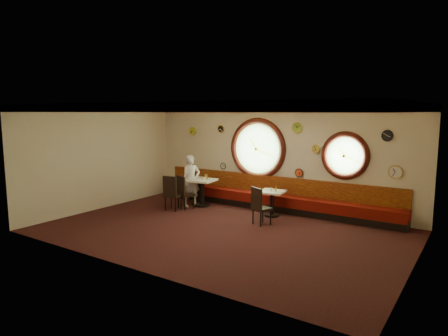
# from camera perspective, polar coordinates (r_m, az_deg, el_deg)

# --- Properties ---
(floor) EXTENTS (9.00, 6.00, 0.00)m
(floor) POSITION_cam_1_polar(r_m,az_deg,el_deg) (10.33, -0.45, -8.98)
(floor) COLOR black
(floor) RESTS_ON ground
(ceiling) EXTENTS (9.00, 6.00, 0.02)m
(ceiling) POSITION_cam_1_polar(r_m,az_deg,el_deg) (9.88, -0.47, 9.06)
(ceiling) COLOR gold
(ceiling) RESTS_ON wall_back
(wall_back) EXTENTS (9.00, 0.02, 3.20)m
(wall_back) POSITION_cam_1_polar(r_m,az_deg,el_deg) (12.56, 7.24, 1.47)
(wall_back) COLOR beige
(wall_back) RESTS_ON floor
(wall_front) EXTENTS (9.00, 0.02, 3.20)m
(wall_front) POSITION_cam_1_polar(r_m,az_deg,el_deg) (7.72, -13.07, -2.83)
(wall_front) COLOR beige
(wall_front) RESTS_ON floor
(wall_left) EXTENTS (0.02, 6.00, 3.20)m
(wall_left) POSITION_cam_1_polar(r_m,az_deg,el_deg) (13.03, -17.09, 1.42)
(wall_left) COLOR beige
(wall_left) RESTS_ON floor
(wall_right) EXTENTS (0.02, 6.00, 3.20)m
(wall_right) POSITION_cam_1_polar(r_m,az_deg,el_deg) (8.37, 26.02, -2.61)
(wall_right) COLOR beige
(wall_right) RESTS_ON floor
(molding_back) EXTENTS (9.00, 0.10, 0.18)m
(molding_back) POSITION_cam_1_polar(r_m,az_deg,el_deg) (12.43, 7.26, 8.38)
(molding_back) COLOR #380F0A
(molding_back) RESTS_ON wall_back
(molding_front) EXTENTS (9.00, 0.10, 0.18)m
(molding_front) POSITION_cam_1_polar(r_m,az_deg,el_deg) (7.62, -13.16, 8.46)
(molding_front) COLOR #380F0A
(molding_front) RESTS_ON wall_back
(molding_left) EXTENTS (0.10, 6.00, 0.18)m
(molding_left) POSITION_cam_1_polar(r_m,az_deg,el_deg) (12.91, -17.22, 8.08)
(molding_left) COLOR #380F0A
(molding_left) RESTS_ON wall_back
(molding_right) EXTENTS (0.10, 6.00, 0.18)m
(molding_right) POSITION_cam_1_polar(r_m,az_deg,el_deg) (8.25, 26.33, 7.79)
(molding_right) COLOR #380F0A
(molding_right) RESTS_ON wall_back
(banquette_base) EXTENTS (8.00, 0.55, 0.20)m
(banquette_base) POSITION_cam_1_polar(r_m,az_deg,el_deg) (12.57, 6.55, -5.45)
(banquette_base) COLOR black
(banquette_base) RESTS_ON floor
(banquette_seat) EXTENTS (8.00, 0.55, 0.30)m
(banquette_seat) POSITION_cam_1_polar(r_m,az_deg,el_deg) (12.51, 6.57, -4.34)
(banquette_seat) COLOR #590C07
(banquette_seat) RESTS_ON banquette_base
(banquette_back) EXTENTS (8.00, 0.10, 0.55)m
(banquette_back) POSITION_cam_1_polar(r_m,az_deg,el_deg) (12.63, 7.05, -2.39)
(banquette_back) COLOR #620C07
(banquette_back) RESTS_ON wall_back
(porthole_left_glass) EXTENTS (1.66, 0.02, 1.66)m
(porthole_left_glass) POSITION_cam_1_polar(r_m,az_deg,el_deg) (12.80, 4.85, 2.76)
(porthole_left_glass) COLOR #94D37E
(porthole_left_glass) RESTS_ON wall_back
(porthole_left_frame) EXTENTS (1.98, 0.18, 1.98)m
(porthole_left_frame) POSITION_cam_1_polar(r_m,az_deg,el_deg) (12.79, 4.81, 2.76)
(porthole_left_frame) COLOR #380F0A
(porthole_left_frame) RESTS_ON wall_back
(porthole_left_ring) EXTENTS (1.61, 0.03, 1.61)m
(porthole_left_ring) POSITION_cam_1_polar(r_m,az_deg,el_deg) (12.76, 4.75, 2.75)
(porthole_left_ring) COLOR gold
(porthole_left_ring) RESTS_ON wall_back
(porthole_right_glass) EXTENTS (1.10, 0.02, 1.10)m
(porthole_right_glass) POSITION_cam_1_polar(r_m,az_deg,el_deg) (11.72, 16.92, 1.70)
(porthole_right_glass) COLOR #94D37E
(porthole_right_glass) RESTS_ON wall_back
(porthole_right_frame) EXTENTS (1.38, 0.18, 1.38)m
(porthole_right_frame) POSITION_cam_1_polar(r_m,az_deg,el_deg) (11.71, 16.90, 1.70)
(porthole_right_frame) COLOR #380F0A
(porthole_right_frame) RESTS_ON wall_back
(porthole_right_ring) EXTENTS (1.09, 0.03, 1.09)m
(porthole_right_ring) POSITION_cam_1_polar(r_m,az_deg,el_deg) (11.68, 16.86, 1.68)
(porthole_right_ring) COLOR gold
(porthole_right_ring) RESTS_ON wall_back
(wall_clock_0) EXTENTS (0.20, 0.03, 0.20)m
(wall_clock_0) POSITION_cam_1_polar(r_m,az_deg,el_deg) (13.52, -0.09, 0.30)
(wall_clock_0) COLOR white
(wall_clock_0) RESTS_ON wall_back
(wall_clock_1) EXTENTS (0.30, 0.03, 0.30)m
(wall_clock_1) POSITION_cam_1_polar(r_m,az_deg,el_deg) (12.13, 10.43, 5.68)
(wall_clock_1) COLOR #87B839
(wall_clock_1) RESTS_ON wall_back
(wall_clock_2) EXTENTS (0.24, 0.03, 0.24)m
(wall_clock_2) POSITION_cam_1_polar(r_m,az_deg,el_deg) (13.46, -0.45, 5.61)
(wall_clock_2) COLOR black
(wall_clock_2) RESTS_ON wall_back
(wall_clock_3) EXTENTS (0.22, 0.03, 0.22)m
(wall_clock_3) POSITION_cam_1_polar(r_m,az_deg,el_deg) (11.95, 13.00, 2.68)
(wall_clock_3) COLOR #D7C647
(wall_clock_3) RESTS_ON wall_back
(wall_clock_4) EXTENTS (0.24, 0.03, 0.24)m
(wall_clock_4) POSITION_cam_1_polar(r_m,az_deg,el_deg) (12.22, 10.69, -0.68)
(wall_clock_4) COLOR #F14A1C
(wall_clock_4) RESTS_ON wall_back
(wall_clock_5) EXTENTS (0.34, 0.03, 0.34)m
(wall_clock_5) POSITION_cam_1_polar(r_m,az_deg,el_deg) (11.42, 23.29, -0.54)
(wall_clock_5) COLOR silver
(wall_clock_5) RESTS_ON wall_back
(wall_clock_6) EXTENTS (0.28, 0.03, 0.28)m
(wall_clock_6) POSITION_cam_1_polar(r_m,az_deg,el_deg) (11.38, 22.31, 4.30)
(wall_clock_6) COLOR black
(wall_clock_6) RESTS_ON wall_back
(wall_clock_7) EXTENTS (0.26, 0.03, 0.26)m
(wall_clock_7) POSITION_cam_1_polar(r_m,az_deg,el_deg) (14.17, -4.48, 5.31)
(wall_clock_7) COLOR #A5C327
(wall_clock_7) RESTS_ON wall_back
(table_a) EXTENTS (0.87, 0.87, 0.84)m
(table_a) POSITION_cam_1_polar(r_m,az_deg,el_deg) (13.16, -3.65, -2.88)
(table_a) COLOR black
(table_a) RESTS_ON floor
(table_b) EXTENTS (0.90, 0.90, 0.87)m
(table_b) POSITION_cam_1_polar(r_m,az_deg,el_deg) (12.86, -3.15, -3.05)
(table_b) COLOR black
(table_b) RESTS_ON floor
(table_c) EXTENTS (0.76, 0.76, 0.75)m
(table_c) POSITION_cam_1_polar(r_m,az_deg,el_deg) (11.70, 6.86, -4.59)
(table_c) COLOR black
(table_c) RESTS_ON floor
(chair_a) EXTENTS (0.53, 0.53, 0.67)m
(chair_a) POSITION_cam_1_polar(r_m,az_deg,el_deg) (12.33, -7.51, -3.26)
(chair_a) COLOR black
(chair_a) RESTS_ON floor
(chair_b) EXTENTS (0.54, 0.54, 0.65)m
(chair_b) POSITION_cam_1_polar(r_m,az_deg,el_deg) (12.51, -5.83, -3.16)
(chair_b) COLOR black
(chair_b) RESTS_ON floor
(chair_c) EXTENTS (0.57, 0.57, 0.64)m
(chair_c) POSITION_cam_1_polar(r_m,az_deg,el_deg) (10.75, 5.05, -5.08)
(chair_c) COLOR black
(chair_c) RESTS_ON floor
(condiment_a_salt) EXTENTS (0.03, 0.03, 0.09)m
(condiment_a_salt) POSITION_cam_1_polar(r_m,az_deg,el_deg) (13.20, -3.44, -1.28)
(condiment_a_salt) COLOR silver
(condiment_a_salt) RESTS_ON table_a
(condiment_b_salt) EXTENTS (0.03, 0.03, 0.10)m
(condiment_b_salt) POSITION_cam_1_polar(r_m,az_deg,el_deg) (12.96, -3.39, -1.30)
(condiment_b_salt) COLOR #BCBBC0
(condiment_b_salt) RESTS_ON table_b
(condiment_c_salt) EXTENTS (0.03, 0.03, 0.09)m
(condiment_c_salt) POSITION_cam_1_polar(r_m,az_deg,el_deg) (11.65, 6.69, -3.02)
(condiment_c_salt) COLOR #B8B8BD
(condiment_c_salt) RESTS_ON table_c
(condiment_a_pepper) EXTENTS (0.04, 0.04, 0.11)m
(condiment_a_pepper) POSITION_cam_1_polar(r_m,az_deg,el_deg) (13.09, -3.47, -1.32)
(condiment_a_pepper) COLOR silver
(condiment_a_pepper) RESTS_ON table_a
(condiment_b_pepper) EXTENTS (0.03, 0.03, 0.09)m
(condiment_b_pepper) POSITION_cam_1_polar(r_m,az_deg,el_deg) (12.69, -3.15, -1.53)
(condiment_b_pepper) COLOR silver
(condiment_b_pepper) RESTS_ON table_b
(condiment_c_pepper) EXTENTS (0.03, 0.03, 0.09)m
(condiment_c_pepper) POSITION_cam_1_polar(r_m,az_deg,el_deg) (11.64, 6.77, -3.05)
(condiment_c_pepper) COLOR silver
(condiment_c_pepper) RESTS_ON table_c
(condiment_a_bottle) EXTENTS (0.05, 0.05, 0.15)m
(condiment_a_bottle) POSITION_cam_1_polar(r_m,az_deg,el_deg) (13.10, -2.68, -1.21)
(condiment_a_bottle) COLOR orange
(condiment_a_bottle) RESTS_ON table_a
(condiment_b_bottle) EXTENTS (0.06, 0.06, 0.18)m
(condiment_b_bottle) POSITION_cam_1_polar(r_m,az_deg,el_deg) (12.72, -2.42, -1.28)
(condiment_b_bottle) COLOR gold
(condiment_b_bottle) RESTS_ON table_b
(condiment_c_bottle) EXTENTS (0.05, 0.05, 0.17)m
(condiment_c_bottle) POSITION_cam_1_polar(r_m,az_deg,el_deg) (11.60, 7.42, -2.88)
(condiment_c_bottle) COLOR gold
(condiment_c_bottle) RESTS_ON table_c
(waiter) EXTENTS (0.63, 0.72, 1.66)m
(waiter) POSITION_cam_1_polar(r_m,az_deg,el_deg) (12.80, -4.70, -1.85)
(waiter) COLOR white
(waiter) RESTS_ON floor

